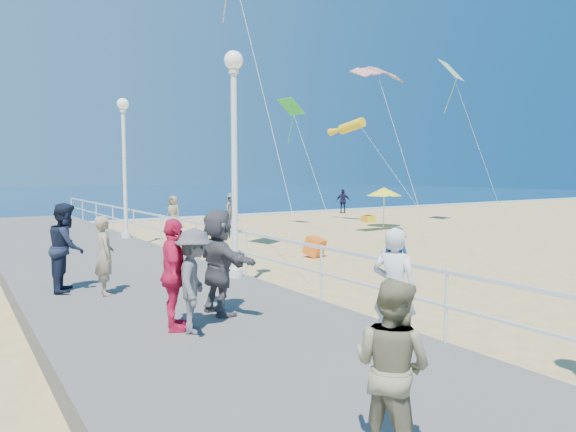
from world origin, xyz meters
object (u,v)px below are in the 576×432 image
spectator_2 (195,281)px  beach_umbrella (384,192)px  spectator_7 (66,247)px  beach_walker_a (231,207)px  spectator_6 (105,255)px  beach_walker_c (173,212)px  beach_walker_b (343,201)px  beach_chair_right (369,219)px  lamp_post_mid (234,140)px  spectator_1 (392,367)px  spectator_3 (174,275)px  woman_holding_toddler (394,289)px  toddler_held (395,257)px  box_kite (315,249)px  beach_chair_left (368,219)px  spectator_5 (219,262)px  lamp_post_far (124,153)px

spectator_2 → beach_umbrella: size_ratio=0.76×
spectator_7 → beach_walker_a: bearing=-19.2°
spectator_6 → beach_umbrella: (16.90, 9.36, 0.70)m
beach_walker_a → beach_walker_c: (-4.48, -2.14, 0.01)m
beach_walker_b → beach_chair_right: bearing=96.9°
lamp_post_mid → spectator_1: size_ratio=3.37×
spectator_3 → beach_umbrella: 20.76m
woman_holding_toddler → spectator_6: bearing=-0.9°
toddler_held → beach_walker_a: bearing=-46.6°
beach_walker_b → beach_umbrella: size_ratio=0.82×
spectator_1 → woman_holding_toddler: bearing=-59.2°
spectator_6 → beach_chair_right: (18.17, 11.86, -1.01)m
spectator_2 → beach_walker_c: 19.38m
toddler_held → spectator_2: 3.08m
box_kite → beach_umbrella: size_ratio=0.28×
lamp_post_mid → spectator_7: (-3.64, 0.68, -2.33)m
spectator_3 → beach_chair_left: spectator_3 is taller
beach_walker_c → beach_chair_left: beach_walker_c is taller
beach_chair_right → beach_walker_a: bearing=141.7°
spectator_6 → beach_walker_b: (21.36, 18.12, -0.33)m
beach_chair_right → spectator_5: bearing=-139.4°
toddler_held → spectator_1: toddler_held is taller
lamp_post_far → spectator_7: lamp_post_far is taller
spectator_7 → beach_umbrella: 19.47m
beach_walker_b → beach_walker_c: (-14.19, -3.27, -0.01)m
spectator_6 → toddler_held: bearing=-149.3°
toddler_held → spectator_1: size_ratio=0.56×
beach_walker_c → beach_chair_right: beach_walker_c is taller
lamp_post_mid → box_kite: bearing=34.1°
woman_holding_toddler → beach_umbrella: bearing=-68.6°
spectator_3 → beach_walker_a: 23.07m
lamp_post_mid → spectator_3: lamp_post_mid is taller
box_kite → beach_chair_right: size_ratio=1.09×
spectator_7 → spectator_6: bearing=-126.6°
spectator_2 → spectator_7: spectator_7 is taller
spectator_1 → beach_walker_c: spectator_1 is taller
lamp_post_far → beach_walker_a: size_ratio=3.12×
box_kite → beach_chair_right: bearing=16.5°
spectator_5 → box_kite: 8.90m
beach_walker_a → spectator_3: bearing=-154.0°
spectator_5 → beach_walker_b: 28.85m
toddler_held → woman_holding_toddler: bearing=110.2°
spectator_5 → spectator_2: bearing=131.6°
spectator_1 → box_kite: 13.16m
toddler_held → spectator_7: (-3.24, 6.32, -0.36)m
beach_walker_a → beach_chair_left: size_ratio=3.10×
toddler_held → spectator_6: toddler_held is taller
spectator_6 → beach_umbrella: 19.33m
lamp_post_far → beach_walker_c: bearing=54.3°
spectator_6 → woman_holding_toddler: bearing=-151.2°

